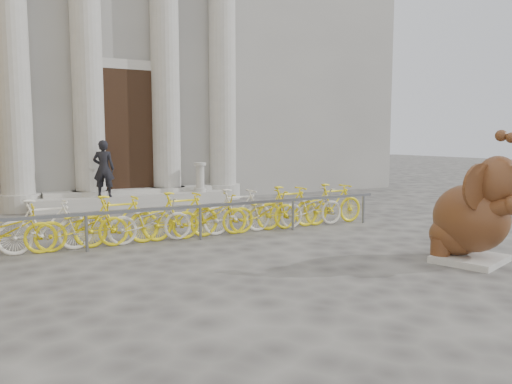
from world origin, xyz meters
TOP-DOWN VIEW (x-y plane):
  - ground at (0.00, 0.00)m, footprint 80.00×80.00m
  - classical_building at (0.00, 14.93)m, footprint 22.00×10.70m
  - entrance_steps at (0.00, 9.40)m, footprint 6.00×1.20m
  - elephant_statue at (3.23, -0.31)m, footprint 1.47×1.75m
  - bike_rack at (-0.14, 3.86)m, footprint 9.03×0.53m
  - pedestrian at (-0.96, 9.05)m, footprint 0.72×0.61m
  - balustrade_post at (2.07, 9.10)m, footprint 0.38×0.38m

SIDE VIEW (x-z plane):
  - ground at x=0.00m, z-range 0.00..0.00m
  - entrance_steps at x=0.00m, z-range 0.00..0.36m
  - bike_rack at x=-0.14m, z-range 0.00..1.00m
  - balustrade_post at x=2.07m, z-range 0.32..1.26m
  - elephant_statue at x=3.23m, z-range -0.30..1.91m
  - pedestrian at x=-0.96m, z-range 0.36..2.03m
  - classical_building at x=0.00m, z-range -0.02..11.98m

